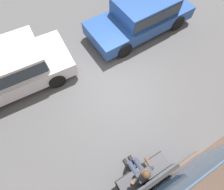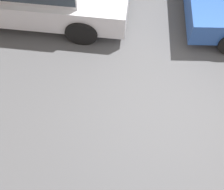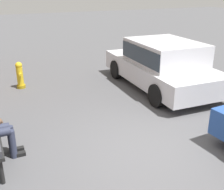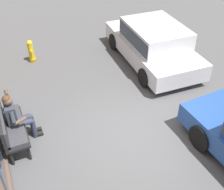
# 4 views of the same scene
# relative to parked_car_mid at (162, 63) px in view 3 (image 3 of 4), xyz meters

# --- Properties ---
(ground_plane) EXTENTS (60.00, 60.00, 0.00)m
(ground_plane) POSITION_rel_parked_car_mid_xyz_m (-2.90, 2.21, -0.78)
(ground_plane) COLOR #4C4C4F
(parked_car_mid) EXTENTS (4.29, 2.13, 1.43)m
(parked_car_mid) POSITION_rel_parked_car_mid_xyz_m (0.00, 0.00, 0.00)
(parked_car_mid) COLOR silver
(parked_car_mid) RESTS_ON ground_plane
(fire_hydrant) EXTENTS (0.38, 0.26, 0.81)m
(fire_hydrant) POSITION_rel_parked_car_mid_xyz_m (1.77, 3.88, -0.38)
(fire_hydrant) COLOR olive
(fire_hydrant) RESTS_ON ground_plane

